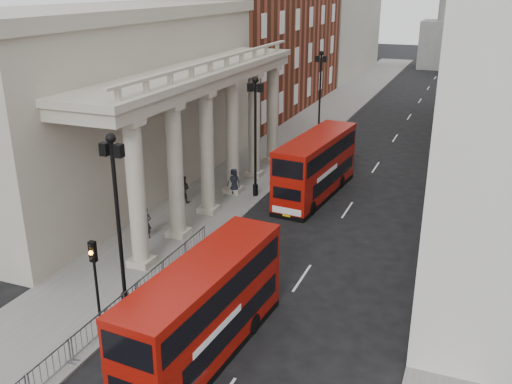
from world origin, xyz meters
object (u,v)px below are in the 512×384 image
(pedestrian_a, at_px, (146,223))
(pedestrian_c, at_px, (234,181))
(traffic_light, at_px, (95,271))
(bus_far, at_px, (316,165))
(pedestrian_b, at_px, (183,189))
(lamp_post_north, at_px, (320,90))
(bus_near, at_px, (205,309))
(lamp_post_south, at_px, (117,212))
(lamp_post_mid, at_px, (255,129))

(pedestrian_a, bearing_deg, pedestrian_c, 66.58)
(traffic_light, distance_m, pedestrian_c, 17.87)
(bus_far, xyz_separation_m, pedestrian_c, (-5.33, -2.18, -1.19))
(pedestrian_b, bearing_deg, lamp_post_north, -106.20)
(bus_near, relative_size, pedestrian_c, 5.08)
(lamp_post_south, height_order, bus_near, lamp_post_south)
(pedestrian_c, bearing_deg, bus_far, 16.39)
(lamp_post_north, height_order, traffic_light, lamp_post_north)
(lamp_post_south, height_order, pedestrian_b, lamp_post_south)
(traffic_light, xyz_separation_m, bus_far, (3.73, 19.86, -0.84))
(lamp_post_mid, bearing_deg, traffic_light, -89.68)
(pedestrian_c, bearing_deg, pedestrian_a, -107.65)
(bus_far, xyz_separation_m, pedestrian_b, (-7.89, -4.88, -1.20))
(bus_near, distance_m, pedestrian_c, 18.43)
(lamp_post_north, height_order, pedestrian_b, lamp_post_north)
(lamp_post_north, relative_size, pedestrian_a, 4.48)
(bus_far, xyz_separation_m, pedestrian_a, (-7.13, -10.79, -1.22))
(traffic_light, bearing_deg, lamp_post_north, 90.17)
(bus_far, bearing_deg, pedestrian_b, -143.17)
(lamp_post_north, distance_m, pedestrian_a, 25.46)
(lamp_post_south, height_order, pedestrian_a, lamp_post_south)
(lamp_post_mid, distance_m, bus_far, 5.01)
(traffic_light, distance_m, bus_far, 20.23)
(lamp_post_mid, relative_size, pedestrian_a, 4.48)
(bus_far, bearing_deg, lamp_post_north, 110.21)
(lamp_post_mid, height_order, bus_near, lamp_post_mid)
(lamp_post_mid, bearing_deg, pedestrian_b, -143.17)
(pedestrian_c, bearing_deg, lamp_post_north, 78.89)
(lamp_post_mid, relative_size, lamp_post_north, 1.00)
(traffic_light, xyz_separation_m, pedestrian_b, (-4.16, 14.98, -2.04))
(lamp_post_south, bearing_deg, pedestrian_b, 107.39)
(pedestrian_b, relative_size, pedestrian_c, 0.99)
(bus_far, bearing_deg, traffic_light, -95.58)
(lamp_post_south, bearing_deg, bus_far, 77.88)
(lamp_post_mid, relative_size, traffic_light, 1.93)
(traffic_light, xyz_separation_m, pedestrian_c, (-1.60, 17.68, -2.03))
(pedestrian_b, bearing_deg, bus_far, -152.41)
(lamp_post_north, distance_m, bus_far, 14.90)
(lamp_post_mid, xyz_separation_m, pedestrian_c, (-1.50, -0.34, -3.84))
(lamp_post_south, distance_m, traffic_light, 2.71)
(lamp_post_mid, xyz_separation_m, bus_near, (4.90, -17.58, -2.76))
(traffic_light, relative_size, bus_near, 0.44)
(lamp_post_mid, height_order, pedestrian_c, lamp_post_mid)
(lamp_post_mid, distance_m, pedestrian_b, 6.36)
(traffic_light, bearing_deg, lamp_post_mid, 90.32)
(traffic_light, bearing_deg, bus_near, 5.22)
(bus_far, bearing_deg, pedestrian_a, -118.39)
(bus_near, relative_size, pedestrian_a, 5.21)
(lamp_post_south, distance_m, pedestrian_c, 16.20)
(lamp_post_south, bearing_deg, bus_near, -17.87)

